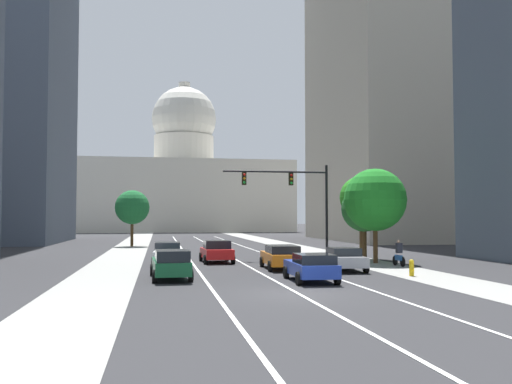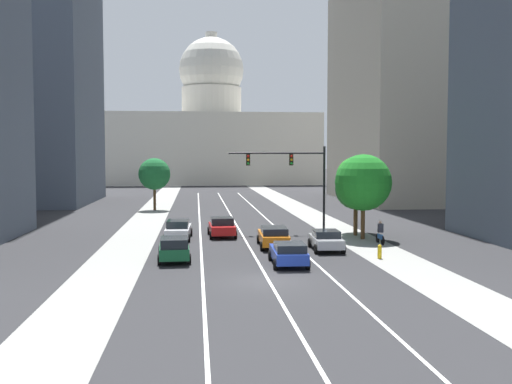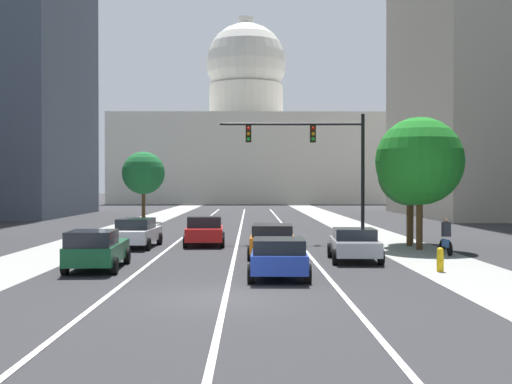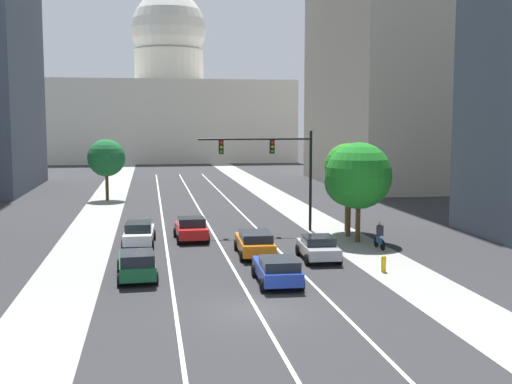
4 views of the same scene
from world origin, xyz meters
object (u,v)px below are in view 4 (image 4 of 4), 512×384
at_px(car_red, 191,228).
at_px(street_tree_mid_right, 349,182).
at_px(traffic_signal_mast, 277,160).
at_px(car_green, 137,264).
at_px(car_orange, 255,243).
at_px(car_white, 139,233).
at_px(car_blue, 277,269).
at_px(street_tree_near_right, 348,167).
at_px(street_tree_near_left, 106,158).
at_px(car_silver, 318,247).
at_px(fire_hydrant, 384,264).
at_px(cyclist, 380,236).
at_px(street_tree_far_right, 359,176).
at_px(capitol_building, 170,107).

distance_m(car_red, street_tree_mid_right, 11.22).
bearing_deg(traffic_signal_mast, street_tree_mid_right, -31.53).
relative_size(car_green, car_orange, 1.00).
distance_m(car_white, car_blue, 13.19).
bearing_deg(car_blue, car_green, 73.60).
distance_m(car_orange, street_tree_mid_right, 9.58).
relative_size(car_red, street_tree_near_right, 0.64).
relative_size(car_green, car_blue, 1.09).
distance_m(street_tree_mid_right, street_tree_near_left, 29.39).
xyz_separation_m(car_silver, car_white, (-10.21, 6.21, 0.06)).
xyz_separation_m(car_silver, street_tree_mid_right, (4.00, 6.98, 3.05)).
bearing_deg(car_orange, fire_hydrant, -128.82).
xyz_separation_m(car_silver, car_blue, (-3.41, -5.09, 0.02)).
distance_m(traffic_signal_mast, cyclist, 9.94).
bearing_deg(car_white, car_orange, -121.13).
relative_size(car_green, car_red, 1.19).
bearing_deg(fire_hydrant, car_red, 131.05).
height_order(car_blue, street_tree_far_right, street_tree_far_right).
height_order(capitol_building, car_silver, capitol_building).
bearing_deg(capitol_building, street_tree_mid_right, -84.34).
bearing_deg(street_tree_near_right, cyclist, -89.82).
bearing_deg(street_tree_near_right, car_silver, -116.75).
height_order(car_silver, street_tree_near_left, street_tree_near_left).
bearing_deg(car_blue, street_tree_far_right, -34.90).
bearing_deg(car_blue, street_tree_near_right, -27.71).
relative_size(street_tree_mid_right, street_tree_near_left, 0.89).
xyz_separation_m(capitol_building, street_tree_near_left, (-8.60, -68.47, -6.50)).
bearing_deg(street_tree_near_left, car_blue, -73.83).
distance_m(car_blue, cyclist, 10.91).
relative_size(car_green, cyclist, 2.82).
height_order(car_white, street_tree_near_right, street_tree_near_right).
xyz_separation_m(traffic_signal_mast, street_tree_near_right, (5.04, -0.72, -0.48)).
bearing_deg(street_tree_mid_right, cyclist, -83.04).
bearing_deg(car_silver, car_white, 61.35).
distance_m(capitol_building, street_tree_near_right, 90.61).
distance_m(street_tree_near_right, street_tree_far_right, 4.21).
xyz_separation_m(car_white, street_tree_mid_right, (14.22, 0.77, 3.00)).
bearing_deg(cyclist, street_tree_near_left, 30.47).
xyz_separation_m(car_orange, traffic_signal_mast, (2.91, 8.05, 4.38)).
xyz_separation_m(car_blue, fire_hydrant, (6.04, 1.57, -0.28)).
bearing_deg(traffic_signal_mast, fire_hydrant, -76.75).
bearing_deg(car_silver, car_blue, 148.85).
bearing_deg(car_red, street_tree_far_right, -104.96).
relative_size(car_silver, street_tree_near_right, 0.65).
bearing_deg(car_white, street_tree_near_left, 10.63).
height_order(car_silver, fire_hydrant, car_silver).
relative_size(capitol_building, street_tree_near_right, 7.41).
bearing_deg(street_tree_near_right, car_blue, -119.42).
bearing_deg(car_silver, street_tree_mid_right, -27.16).
relative_size(traffic_signal_mast, street_tree_mid_right, 1.50).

